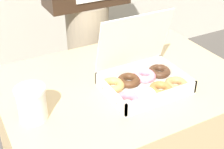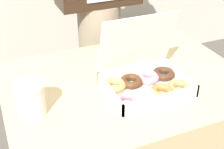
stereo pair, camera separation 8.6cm
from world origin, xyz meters
The scene contains 3 objects.
table centered at (0.00, 0.00, 0.37)m, with size 0.97×0.70×0.74m.
donut_box centered at (0.04, -0.09, 0.78)m, with size 0.34×0.24×0.28m.
coffee_cup centered at (-0.39, -0.07, 0.80)m, with size 0.10×0.10×0.12m.
Camera 2 is at (-0.47, -0.95, 1.41)m, focal length 50.00 mm.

